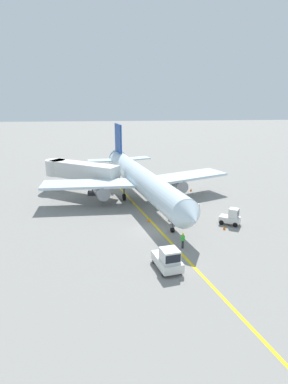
% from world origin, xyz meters
% --- Properties ---
extents(ground_plane, '(300.00, 300.00, 0.00)m').
position_xyz_m(ground_plane, '(0.00, 0.00, 0.00)').
color(ground_plane, gray).
extents(taxi_line_yellow, '(18.38, 78.00, 0.01)m').
position_xyz_m(taxi_line_yellow, '(-0.45, 5.00, 0.00)').
color(taxi_line_yellow, yellow).
rests_on(taxi_line_yellow, ground).
extents(airliner, '(27.95, 35.01, 10.10)m').
position_xyz_m(airliner, '(-0.58, 10.93, 3.42)').
color(airliner, silver).
rests_on(airliner, ground).
extents(jet_bridge, '(12.12, 9.06, 4.85)m').
position_xyz_m(jet_bridge, '(-10.39, 16.85, 3.54)').
color(jet_bridge, silver).
rests_on(jet_bridge, ground).
extents(pushback_tug, '(2.65, 3.93, 2.20)m').
position_xyz_m(pushback_tug, '(0.32, -9.31, 0.99)').
color(pushback_tug, silver).
rests_on(pushback_tug, ground).
extents(baggage_tug_near_wing, '(2.72, 2.39, 2.10)m').
position_xyz_m(baggage_tug_near_wing, '(9.63, 0.94, 0.93)').
color(baggage_tug_near_wing, silver).
rests_on(baggage_tug_near_wing, ground).
extents(belt_loader_forward_hold, '(4.88, 3.77, 2.59)m').
position_xyz_m(belt_loader_forward_hold, '(4.18, 3.76, 0.78)').
color(belt_loader_forward_hold, silver).
rests_on(belt_loader_forward_hold, ground).
extents(belt_loader_aft_hold, '(4.13, 4.67, 2.59)m').
position_xyz_m(belt_loader_aft_hold, '(5.26, 5.44, 0.78)').
color(belt_loader_aft_hold, silver).
rests_on(belt_loader_aft_hold, ground).
extents(ground_crew_marshaller, '(0.36, 0.24, 1.70)m').
position_xyz_m(ground_crew_marshaller, '(2.52, -5.04, 0.91)').
color(ground_crew_marshaller, '#26262D').
rests_on(ground_crew_marshaller, ground).
extents(safety_cone_nose_left, '(0.36, 0.36, 0.44)m').
position_xyz_m(safety_cone_nose_left, '(7.90, 15.71, 0.22)').
color(safety_cone_nose_left, orange).
rests_on(safety_cone_nose_left, ground).
extents(safety_cone_nose_right, '(0.36, 0.36, 0.44)m').
position_xyz_m(safety_cone_nose_right, '(8.36, -0.54, 0.22)').
color(safety_cone_nose_right, orange).
rests_on(safety_cone_nose_right, ground).
extents(safety_cone_wingtip_left, '(0.36, 0.36, 0.44)m').
position_xyz_m(safety_cone_wingtip_left, '(-0.28, 2.76, 0.22)').
color(safety_cone_wingtip_left, orange).
rests_on(safety_cone_wingtip_left, ground).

